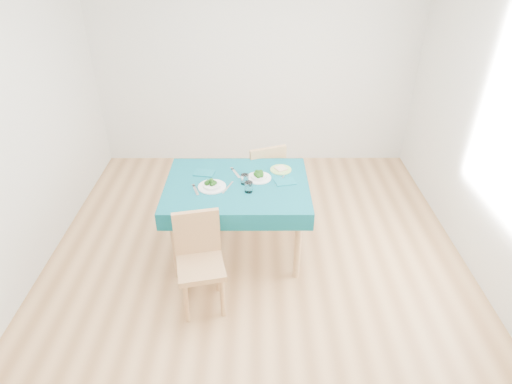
{
  "coord_description": "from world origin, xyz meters",
  "views": [
    {
      "loc": [
        -0.01,
        -3.02,
        2.74
      ],
      "look_at": [
        0.0,
        0.0,
        0.85
      ],
      "focal_mm": 30.0,
      "sensor_mm": 36.0,
      "label": 1
    }
  ],
  "objects_px": {
    "chair_near": "(200,263)",
    "side_plate": "(281,170)",
    "table": "(238,218)",
    "chair_far": "(262,172)",
    "bowl_far": "(259,175)",
    "bowl_near": "(212,184)"
  },
  "relations": [
    {
      "from": "chair_near",
      "to": "chair_far",
      "type": "height_order",
      "value": "chair_far"
    },
    {
      "from": "table",
      "to": "side_plate",
      "type": "relative_size",
      "value": 6.37
    },
    {
      "from": "bowl_far",
      "to": "bowl_near",
      "type": "bearing_deg",
      "value": -159.64
    },
    {
      "from": "table",
      "to": "chair_far",
      "type": "relative_size",
      "value": 1.34
    },
    {
      "from": "chair_far",
      "to": "side_plate",
      "type": "xyz_separation_m",
      "value": [
        0.17,
        -0.45,
        0.28
      ]
    },
    {
      "from": "chair_near",
      "to": "side_plate",
      "type": "bearing_deg",
      "value": 43.77
    },
    {
      "from": "bowl_near",
      "to": "bowl_far",
      "type": "distance_m",
      "value": 0.45
    },
    {
      "from": "chair_near",
      "to": "side_plate",
      "type": "relative_size",
      "value": 4.58
    },
    {
      "from": "bowl_far",
      "to": "chair_near",
      "type": "bearing_deg",
      "value": -119.51
    },
    {
      "from": "bowl_far",
      "to": "side_plate",
      "type": "relative_size",
      "value": 1.13
    },
    {
      "from": "chair_far",
      "to": "bowl_far",
      "type": "distance_m",
      "value": 0.69
    },
    {
      "from": "bowl_near",
      "to": "chair_far",
      "type": "bearing_deg",
      "value": 59.26
    },
    {
      "from": "side_plate",
      "to": "table",
      "type": "bearing_deg",
      "value": -148.52
    },
    {
      "from": "bowl_near",
      "to": "bowl_far",
      "type": "xyz_separation_m",
      "value": [
        0.42,
        0.15,
        -0.0
      ]
    },
    {
      "from": "bowl_near",
      "to": "side_plate",
      "type": "relative_size",
      "value": 1.24
    },
    {
      "from": "chair_near",
      "to": "side_plate",
      "type": "distance_m",
      "value": 1.23
    },
    {
      "from": "table",
      "to": "chair_near",
      "type": "height_order",
      "value": "chair_near"
    },
    {
      "from": "side_plate",
      "to": "chair_near",
      "type": "bearing_deg",
      "value": -124.53
    },
    {
      "from": "table",
      "to": "bowl_far",
      "type": "bearing_deg",
      "value": 24.73
    },
    {
      "from": "side_plate",
      "to": "bowl_far",
      "type": "bearing_deg",
      "value": -142.93
    },
    {
      "from": "bowl_near",
      "to": "bowl_far",
      "type": "relative_size",
      "value": 1.09
    },
    {
      "from": "chair_near",
      "to": "side_plate",
      "type": "height_order",
      "value": "chair_near"
    }
  ]
}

